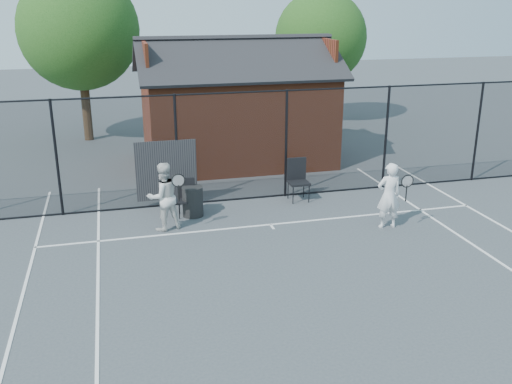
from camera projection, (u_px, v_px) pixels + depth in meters
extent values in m
plane|color=#3F4448|center=(312.00, 280.00, 11.30)|extent=(80.00, 80.00, 0.00)
cube|color=white|center=(270.00, 225.00, 14.05)|extent=(11.00, 0.06, 0.01)
cube|color=white|center=(97.00, 372.00, 8.49)|extent=(0.06, 18.00, 0.01)
cube|color=white|center=(272.00, 227.00, 13.91)|extent=(0.06, 0.30, 0.01)
cylinder|color=black|center=(57.00, 159.00, 14.22)|extent=(0.07, 0.07, 3.00)
cylinder|color=black|center=(177.00, 151.00, 14.93)|extent=(0.07, 0.07, 3.00)
cylinder|color=black|center=(286.00, 144.00, 15.64)|extent=(0.07, 0.07, 3.00)
cylinder|color=black|center=(386.00, 138.00, 16.35)|extent=(0.07, 0.07, 3.00)
cylinder|color=black|center=(477.00, 132.00, 17.06)|extent=(0.07, 0.07, 3.00)
cylinder|color=black|center=(251.00, 92.00, 14.93)|extent=(22.00, 0.04, 0.04)
cylinder|color=black|center=(251.00, 198.00, 15.87)|extent=(22.00, 0.04, 0.04)
cube|color=black|center=(251.00, 146.00, 15.40)|extent=(22.00, 3.00, 0.01)
cube|color=black|center=(166.00, 170.00, 15.00)|extent=(1.60, 0.04, 1.60)
cube|color=brown|center=(237.00, 118.00, 19.19)|extent=(6.00, 4.00, 3.00)
cube|color=black|center=(243.00, 59.00, 17.62)|extent=(6.50, 2.36, 1.32)
cube|color=black|center=(230.00, 53.00, 19.46)|extent=(6.50, 2.36, 1.32)
cube|color=brown|center=(144.00, 58.00, 17.84)|extent=(0.10, 2.80, 1.06)
cube|color=brown|center=(321.00, 54.00, 19.24)|extent=(0.10, 2.80, 1.06)
cylinder|color=#302213|center=(86.00, 108.00, 22.21)|extent=(0.36, 0.36, 2.52)
sphere|color=#174313|center=(79.00, 30.00, 21.27)|extent=(4.48, 4.48, 4.48)
cylinder|color=#302213|center=(319.00, 97.00, 25.54)|extent=(0.36, 0.36, 2.23)
sphere|color=#174313|center=(321.00, 37.00, 24.71)|extent=(3.97, 3.97, 3.97)
imported|color=white|center=(389.00, 196.00, 13.64)|extent=(0.62, 0.43, 1.63)
torus|color=black|center=(407.00, 181.00, 13.26)|extent=(0.32, 0.03, 0.32)
cylinder|color=black|center=(406.00, 193.00, 13.36)|extent=(0.03, 0.03, 0.39)
imported|color=silver|center=(163.00, 197.00, 13.53)|extent=(0.96, 0.84, 1.66)
torus|color=black|center=(178.00, 180.00, 13.15)|extent=(0.33, 0.03, 0.33)
cylinder|color=black|center=(179.00, 193.00, 13.25)|extent=(0.03, 0.03, 0.40)
cube|color=black|center=(186.00, 199.00, 14.45)|extent=(0.52, 0.53, 0.95)
cube|color=black|center=(299.00, 181.00, 15.57)|extent=(0.55, 0.57, 1.14)
cylinder|color=#272727|center=(193.00, 201.00, 14.52)|extent=(0.55, 0.55, 0.77)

